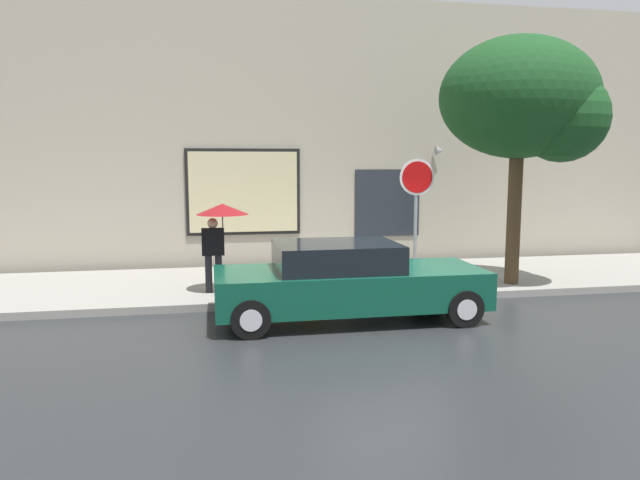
# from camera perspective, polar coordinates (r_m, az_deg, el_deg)

# --- Properties ---
(ground_plane) EXTENTS (60.00, 60.00, 0.00)m
(ground_plane) POSITION_cam_1_polar(r_m,az_deg,el_deg) (10.69, 6.64, -7.52)
(ground_plane) COLOR #282B2D
(sidewalk) EXTENTS (20.00, 4.00, 0.15)m
(sidewalk) POSITION_cam_1_polar(r_m,az_deg,el_deg) (13.48, 2.84, -3.99)
(sidewalk) COLOR gray
(sidewalk) RESTS_ON ground
(building_facade) EXTENTS (20.00, 0.67, 7.00)m
(building_facade) POSITION_cam_1_polar(r_m,az_deg,el_deg) (15.66, 0.69, 10.15)
(building_facade) COLOR #B2A893
(building_facade) RESTS_ON ground
(parked_car) EXTENTS (4.72, 1.88, 1.38)m
(parked_car) POSITION_cam_1_polar(r_m,az_deg,el_deg) (10.34, 2.64, -4.09)
(parked_car) COLOR #0F4C38
(parked_car) RESTS_ON ground
(fire_hydrant) EXTENTS (0.30, 0.44, 0.79)m
(fire_hydrant) POSITION_cam_1_polar(r_m,az_deg,el_deg) (11.96, -0.70, -3.22)
(fire_hydrant) COLOR yellow
(fire_hydrant) RESTS_ON sidewalk
(pedestrian_with_umbrella) EXTENTS (1.05, 1.05, 1.81)m
(pedestrian_with_umbrella) POSITION_cam_1_polar(r_m,az_deg,el_deg) (11.91, -9.78, 1.90)
(pedestrian_with_umbrella) COLOR black
(pedestrian_with_umbrella) RESTS_ON sidewalk
(street_tree) EXTENTS (3.40, 2.89, 5.27)m
(street_tree) POSITION_cam_1_polar(r_m,az_deg,el_deg) (13.29, 19.68, 12.56)
(street_tree) COLOR #4C3823
(street_tree) RESTS_ON sidewalk
(stop_sign) EXTENTS (0.76, 0.10, 2.71)m
(stop_sign) POSITION_cam_1_polar(r_m,az_deg,el_deg) (12.43, 9.42, 4.18)
(stop_sign) COLOR gray
(stop_sign) RESTS_ON sidewalk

